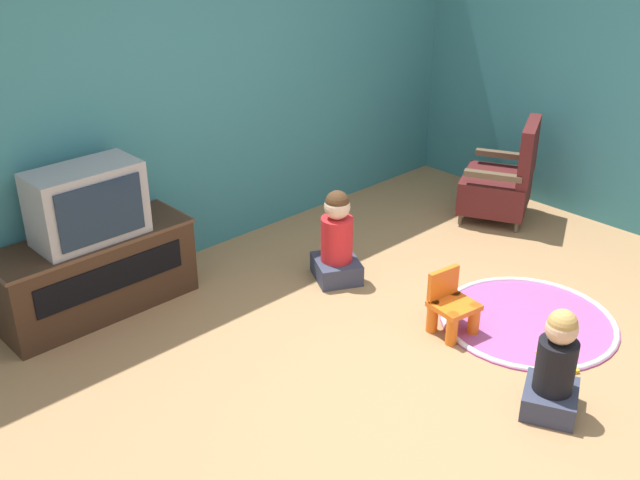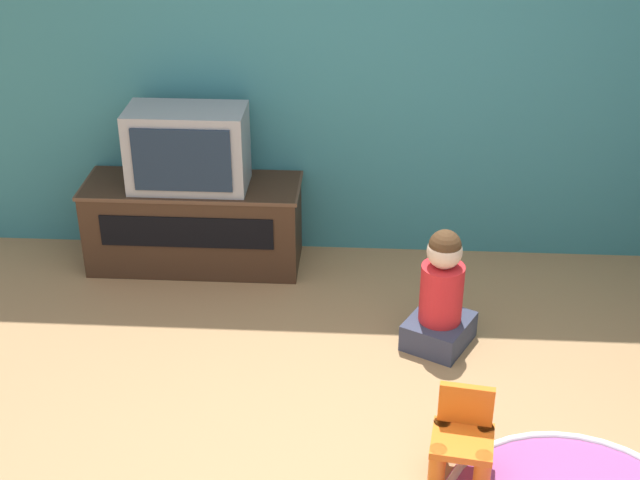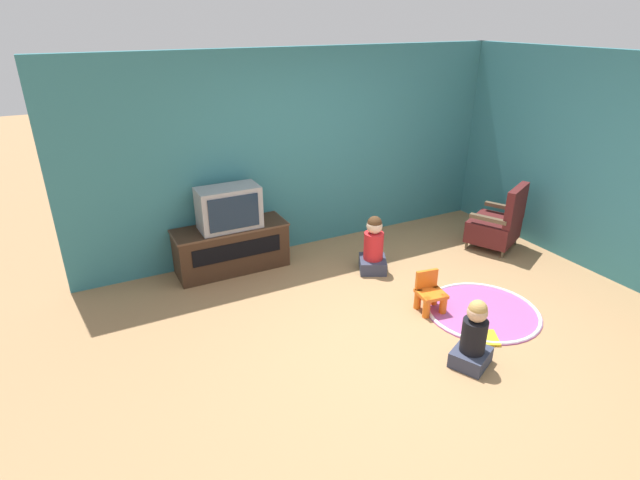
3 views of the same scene
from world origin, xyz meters
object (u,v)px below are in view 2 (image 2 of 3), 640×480
object	(u,v)px
tv_cabinet	(194,222)
yellow_kid_chair	(462,443)
television	(188,149)
child_watching_left	(441,296)

from	to	relation	value
tv_cabinet	yellow_kid_chair	distance (m)	2.43
tv_cabinet	television	bearing A→B (deg)	-90.00
tv_cabinet	yellow_kid_chair	world-z (taller)	tv_cabinet
yellow_kid_chair	tv_cabinet	bearing A→B (deg)	138.37
child_watching_left	tv_cabinet	bearing A→B (deg)	89.26
tv_cabinet	child_watching_left	distance (m)	1.73
television	yellow_kid_chair	world-z (taller)	television
yellow_kid_chair	child_watching_left	distance (m)	1.05
tv_cabinet	child_watching_left	xyz separation A→B (m)	(1.52, -0.82, 0.01)
tv_cabinet	television	world-z (taller)	television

